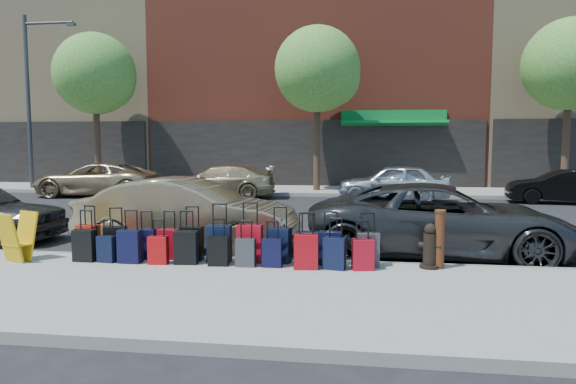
# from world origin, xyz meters

# --- Properties ---
(ground) EXTENTS (120.00, 120.00, 0.00)m
(ground) POSITION_xyz_m (0.00, 0.00, 0.00)
(ground) COLOR black
(ground) RESTS_ON ground
(sidewalk_near) EXTENTS (60.00, 4.00, 0.15)m
(sidewalk_near) POSITION_xyz_m (0.00, -6.50, 0.07)
(sidewalk_near) COLOR gray
(sidewalk_near) RESTS_ON ground
(sidewalk_far) EXTENTS (60.00, 4.00, 0.15)m
(sidewalk_far) POSITION_xyz_m (0.00, 10.00, 0.07)
(sidewalk_far) COLOR gray
(sidewalk_far) RESTS_ON ground
(curb_near) EXTENTS (60.00, 0.08, 0.15)m
(curb_near) POSITION_xyz_m (0.00, -4.48, 0.07)
(curb_near) COLOR gray
(curb_near) RESTS_ON ground
(curb_far) EXTENTS (60.00, 0.08, 0.15)m
(curb_far) POSITION_xyz_m (0.00, 7.98, 0.07)
(curb_far) COLOR gray
(curb_far) RESTS_ON ground
(building_left) EXTENTS (15.00, 12.12, 16.00)m
(building_left) POSITION_xyz_m (-16.00, 17.98, 7.98)
(building_left) COLOR tan
(building_left) RESTS_ON ground
(building_center) EXTENTS (17.00, 12.85, 20.00)m
(building_center) POSITION_xyz_m (0.00, 17.99, 9.98)
(building_center) COLOR maroon
(building_center) RESTS_ON ground
(tree_left) EXTENTS (3.80, 3.80, 7.27)m
(tree_left) POSITION_xyz_m (-9.86, 9.50, 5.41)
(tree_left) COLOR black
(tree_left) RESTS_ON sidewalk_far
(tree_center) EXTENTS (3.80, 3.80, 7.27)m
(tree_center) POSITION_xyz_m (0.64, 9.50, 5.41)
(tree_center) COLOR black
(tree_center) RESTS_ON sidewalk_far
(tree_right) EXTENTS (3.80, 3.80, 7.27)m
(tree_right) POSITION_xyz_m (11.14, 9.50, 5.41)
(tree_right) COLOR black
(tree_right) RESTS_ON sidewalk_far
(streetlight) EXTENTS (2.59, 0.18, 8.00)m
(streetlight) POSITION_xyz_m (-12.80, 8.80, 4.66)
(streetlight) COLOR #333338
(streetlight) RESTS_ON sidewalk_far
(suitcase_front_0) EXTENTS (0.43, 0.29, 0.96)m
(suitcase_front_0) POSITION_xyz_m (-2.56, -4.79, 0.45)
(suitcase_front_0) COLOR #B01C0B
(suitcase_front_0) RESTS_ON sidewalk_near
(suitcase_front_1) EXTENTS (0.41, 0.27, 0.94)m
(suitcase_front_1) POSITION_xyz_m (-2.01, -4.82, 0.44)
(suitcase_front_1) COLOR black
(suitcase_front_1) RESTS_ON sidewalk_near
(suitcase_front_2) EXTENTS (0.36, 0.20, 0.88)m
(suitcase_front_2) POSITION_xyz_m (-1.43, -4.80, 0.43)
(suitcase_front_2) COLOR black
(suitcase_front_2) RESTS_ON sidewalk_near
(suitcase_front_3) EXTENTS (0.38, 0.23, 0.88)m
(suitcase_front_3) POSITION_xyz_m (-1.02, -4.77, 0.43)
(suitcase_front_3) COLOR maroon
(suitcase_front_3) RESTS_ON sidewalk_near
(suitcase_front_4) EXTENTS (0.41, 0.23, 0.98)m
(suitcase_front_4) POSITION_xyz_m (-0.58, -4.77, 0.46)
(suitcase_front_4) COLOR black
(suitcase_front_4) RESTS_ON sidewalk_near
(suitcase_front_5) EXTENTS (0.44, 0.26, 1.04)m
(suitcase_front_5) POSITION_xyz_m (-0.06, -4.81, 0.48)
(suitcase_front_5) COLOR black
(suitcase_front_5) RESTS_ON sidewalk_near
(suitcase_front_6) EXTENTS (0.45, 0.25, 1.07)m
(suitcase_front_6) POSITION_xyz_m (0.50, -4.80, 0.49)
(suitcase_front_6) COLOR #B50B19
(suitcase_front_6) RESTS_ON sidewalk_near
(suitcase_front_7) EXTENTS (0.45, 0.30, 1.00)m
(suitcase_front_7) POSITION_xyz_m (1.02, -4.76, 0.46)
(suitcase_front_7) COLOR black
(suitcase_front_7) RESTS_ON sidewalk_near
(suitcase_front_8) EXTENTS (0.39, 0.24, 0.90)m
(suitcase_front_8) POSITION_xyz_m (1.54, -4.76, 0.43)
(suitcase_front_8) COLOR black
(suitcase_front_8) RESTS_ON sidewalk_near
(suitcase_front_9) EXTENTS (0.39, 0.23, 0.93)m
(suitcase_front_9) POSITION_xyz_m (1.93, -4.80, 0.44)
(suitcase_front_9) COLOR black
(suitcase_front_9) RESTS_ON sidewalk_near
(suitcase_front_10) EXTENTS (0.40, 0.24, 0.93)m
(suitcase_front_10) POSITION_xyz_m (2.57, -4.83, 0.44)
(suitcase_front_10) COLOR #353539
(suitcase_front_10) RESTS_ON sidewalk_near
(suitcase_back_0) EXTENTS (0.39, 0.24, 0.92)m
(suitcase_back_0) POSITION_xyz_m (-2.43, -5.13, 0.44)
(suitcase_back_0) COLOR black
(suitcase_back_0) RESTS_ON sidewalk_near
(suitcase_back_1) EXTENTS (0.34, 0.23, 0.76)m
(suitcase_back_1) POSITION_xyz_m (-2.01, -5.14, 0.39)
(suitcase_back_1) COLOR black
(suitcase_back_1) RESTS_ON sidewalk_near
(suitcase_back_2) EXTENTS (0.40, 0.23, 0.94)m
(suitcase_back_2) POSITION_xyz_m (-1.58, -5.14, 0.44)
(suitcase_back_2) COLOR black
(suitcase_back_2) RESTS_ON sidewalk_near
(suitcase_back_3) EXTENTS (0.35, 0.22, 0.79)m
(suitcase_back_3) POSITION_xyz_m (-1.05, -5.16, 0.40)
(suitcase_back_3) COLOR #B20B0D
(suitcase_back_3) RESTS_ON sidewalk_near
(suitcase_back_4) EXTENTS (0.41, 0.26, 0.94)m
(suitcase_back_4) POSITION_xyz_m (-0.57, -5.08, 0.44)
(suitcase_back_4) COLOR black
(suitcase_back_4) RESTS_ON sidewalk_near
(suitcase_back_5) EXTENTS (0.36, 0.23, 0.82)m
(suitcase_back_5) POSITION_xyz_m (0.02, -5.12, 0.41)
(suitcase_back_5) COLOR black
(suitcase_back_5) RESTS_ON sidewalk_near
(suitcase_back_6) EXTENTS (0.33, 0.19, 0.79)m
(suitcase_back_6) POSITION_xyz_m (0.50, -5.12, 0.40)
(suitcase_back_6) COLOR #343438
(suitcase_back_6) RESTS_ON sidewalk_near
(suitcase_back_7) EXTENTS (0.33, 0.20, 0.79)m
(suitcase_back_7) POSITION_xyz_m (0.95, -5.09, 0.40)
(suitcase_back_7) COLOR black
(suitcase_back_7) RESTS_ON sidewalk_near
(suitcase_back_8) EXTENTS (0.42, 0.27, 0.95)m
(suitcase_back_8) POSITION_xyz_m (1.54, -5.15, 0.45)
(suitcase_back_8) COLOR #A60A13
(suitcase_back_8) RESTS_ON sidewalk_near
(suitcase_back_9) EXTENTS (0.39, 0.27, 0.86)m
(suitcase_back_9) POSITION_xyz_m (2.01, -5.11, 0.42)
(suitcase_back_9) COLOR black
(suitcase_back_9) RESTS_ON sidewalk_near
(suitcase_back_10) EXTENTS (0.38, 0.26, 0.84)m
(suitcase_back_10) POSITION_xyz_m (2.48, -5.10, 0.41)
(suitcase_back_10) COLOR #A90A19
(suitcase_back_10) RESTS_ON sidewalk_near
(fire_hydrant) EXTENTS (0.39, 0.34, 0.76)m
(fire_hydrant) POSITION_xyz_m (3.61, -4.80, 0.50)
(fire_hydrant) COLOR black
(fire_hydrant) RESTS_ON sidewalk_near
(bollard) EXTENTS (0.18, 0.18, 0.99)m
(bollard) POSITION_xyz_m (3.76, -4.82, 0.66)
(bollard) COLOR #38190C
(bollard) RESTS_ON sidewalk_near
(display_rack) EXTENTS (0.65, 0.68, 0.87)m
(display_rack) POSITION_xyz_m (-3.62, -5.29, 0.58)
(display_rack) COLOR #CE9D0B
(display_rack) RESTS_ON sidewalk_near
(car_near_1) EXTENTS (4.67, 1.81, 1.52)m
(car_near_1) POSITION_xyz_m (-1.17, -3.21, 0.76)
(car_near_1) COLOR #9B835F
(car_near_1) RESTS_ON ground
(car_near_2) EXTENTS (5.37, 2.73, 1.45)m
(car_near_2) POSITION_xyz_m (4.05, -3.14, 0.73)
(car_near_2) COLOR #2E2E31
(car_near_2) RESTS_ON ground
(car_far_0) EXTENTS (5.28, 2.69, 1.43)m
(car_far_0) POSITION_xyz_m (-8.68, 6.85, 0.71)
(car_far_0) COLOR tan
(car_far_0) RESTS_ON ground
(car_far_1) EXTENTS (4.84, 2.31, 1.36)m
(car_far_1) POSITION_xyz_m (-3.33, 6.88, 0.68)
(car_far_1) COLOR #9F8A61
(car_far_1) RESTS_ON ground
(car_far_2) EXTENTS (4.44, 2.11, 1.47)m
(car_far_2) POSITION_xyz_m (3.73, 6.69, 0.73)
(car_far_2) COLOR silver
(car_far_2) RESTS_ON ground
(car_far_3) EXTENTS (3.98, 1.82, 1.27)m
(car_far_3) POSITION_xyz_m (9.92, 6.77, 0.63)
(car_far_3) COLOR black
(car_far_3) RESTS_ON ground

